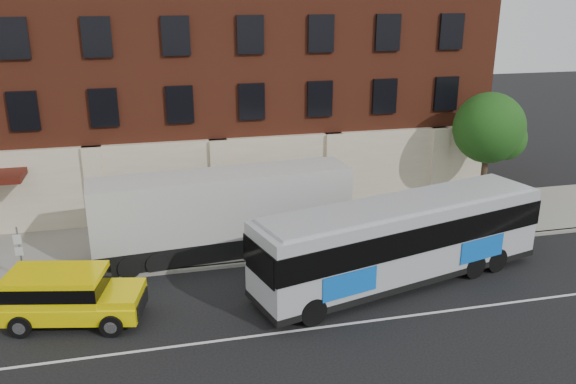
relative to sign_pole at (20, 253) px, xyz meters
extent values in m
plane|color=black|center=(8.50, -6.15, -1.45)|extent=(120.00, 120.00, 0.00)
cube|color=gray|center=(8.50, 2.85, -1.38)|extent=(60.00, 6.00, 0.15)
cube|color=gray|center=(8.50, -0.15, -1.38)|extent=(60.00, 0.25, 0.15)
cube|color=silver|center=(8.50, -5.65, -1.45)|extent=(60.00, 0.12, 0.01)
cube|color=maroon|center=(8.50, 10.85, 6.20)|extent=(30.00, 10.00, 15.00)
cube|color=beige|center=(8.50, 5.70, 0.70)|extent=(30.00, 0.35, 4.00)
cube|color=beige|center=(2.50, 5.60, 0.70)|extent=(0.90, 0.55, 4.00)
cube|color=beige|center=(8.50, 5.60, 0.70)|extent=(0.90, 0.55, 4.00)
cube|color=beige|center=(14.50, 5.60, 0.70)|extent=(0.90, 0.55, 4.00)
cube|color=beige|center=(20.50, 5.60, 0.70)|extent=(0.90, 0.55, 4.00)
cube|color=black|center=(-0.25, 5.77, 4.50)|extent=(1.30, 0.20, 1.80)
cube|color=black|center=(3.25, 5.77, 4.50)|extent=(1.30, 0.20, 1.80)
cube|color=black|center=(6.75, 5.77, 4.50)|extent=(1.30, 0.20, 1.80)
cube|color=black|center=(10.25, 5.77, 4.50)|extent=(1.30, 0.20, 1.80)
cube|color=black|center=(13.75, 5.77, 4.50)|extent=(1.30, 0.20, 1.80)
cube|color=black|center=(17.25, 5.77, 4.50)|extent=(1.30, 0.20, 1.80)
cube|color=black|center=(20.75, 5.77, 4.50)|extent=(1.30, 0.20, 1.80)
cube|color=black|center=(-0.25, 5.77, 7.70)|extent=(1.30, 0.20, 1.80)
cube|color=black|center=(3.25, 5.77, 7.70)|extent=(1.30, 0.20, 1.80)
cube|color=black|center=(6.75, 5.77, 7.70)|extent=(1.30, 0.20, 1.80)
cube|color=black|center=(10.25, 5.77, 7.70)|extent=(1.30, 0.20, 1.80)
cube|color=black|center=(13.75, 5.77, 7.70)|extent=(1.30, 0.20, 1.80)
cube|color=black|center=(17.25, 5.77, 7.70)|extent=(1.30, 0.20, 1.80)
cube|color=black|center=(20.75, 5.77, 7.70)|extent=(1.30, 0.20, 1.80)
cube|color=black|center=(4.00, 5.63, 0.30)|extent=(2.60, 0.15, 2.80)
cube|color=black|center=(10.00, 5.63, 0.30)|extent=(2.60, 0.15, 2.80)
cube|color=black|center=(16.00, 5.63, 0.30)|extent=(2.60, 0.15, 2.80)
cylinder|color=gray|center=(0.00, 0.05, -0.20)|extent=(0.07, 0.07, 2.50)
cube|color=silver|center=(0.00, -0.10, 0.60)|extent=(0.30, 0.03, 0.40)
cube|color=silver|center=(0.00, -0.10, 0.10)|extent=(0.30, 0.03, 0.35)
cylinder|color=#3A271D|center=(22.00, 3.35, 0.20)|extent=(0.32, 0.32, 3.00)
sphere|color=#183F12|center=(22.00, 3.35, 3.10)|extent=(3.60, 3.60, 3.60)
sphere|color=#183F12|center=(22.70, 2.95, 2.60)|extent=(2.20, 2.20, 2.20)
sphere|color=#183F12|center=(21.40, 3.75, 2.70)|extent=(2.00, 2.00, 2.00)
cube|color=#A6ABB1|center=(14.58, -3.04, 0.37)|extent=(12.57, 5.62, 2.93)
cube|color=black|center=(14.58, -3.04, -0.99)|extent=(12.63, 5.69, 0.26)
cube|color=#A6ABB1|center=(14.58, -3.04, 1.89)|extent=(11.89, 5.17, 0.12)
cube|color=black|center=(14.58, -3.04, 0.86)|extent=(12.67, 5.73, 1.03)
cube|color=blue|center=(11.74, -5.15, -0.17)|extent=(2.19, 0.62, 0.92)
cube|color=blue|center=(17.23, -0.98, -0.17)|extent=(2.19, 0.62, 0.92)
cylinder|color=black|center=(10.31, -5.36, -0.94)|extent=(1.07, 0.56, 1.03)
cylinder|color=black|center=(9.72, -3.12, -0.94)|extent=(1.07, 0.56, 1.03)
cylinder|color=black|center=(17.66, -3.42, -0.94)|extent=(1.07, 0.56, 1.03)
cylinder|color=black|center=(17.07, -1.18, -0.94)|extent=(1.07, 0.56, 1.03)
cylinder|color=black|center=(18.85, -3.11, -0.94)|extent=(1.07, 0.56, 1.03)
cylinder|color=black|center=(18.26, -0.87, -0.94)|extent=(1.07, 0.56, 1.03)
cube|color=#F9E004|center=(2.24, -3.24, -0.81)|extent=(5.03, 2.93, 0.59)
cube|color=#F9E004|center=(1.72, -3.12, -0.03)|extent=(3.58, 2.58, 0.98)
cube|color=black|center=(1.72, -3.12, 0.02)|extent=(3.62, 2.62, 0.49)
cube|color=#F9E004|center=(3.83, -3.59, -0.37)|extent=(1.84, 2.14, 0.29)
cube|color=black|center=(4.56, -3.75, -0.76)|extent=(0.39, 1.55, 0.54)
cylinder|color=black|center=(-0.20, -2.70, -0.37)|extent=(0.37, 0.78, 0.75)
cylinder|color=black|center=(3.52, -4.51, -1.06)|extent=(0.83, 0.44, 0.79)
cylinder|color=silver|center=(3.52, -4.51, -1.06)|extent=(0.49, 0.38, 0.43)
cylinder|color=black|center=(3.94, -2.63, -1.06)|extent=(0.83, 0.44, 0.79)
cylinder|color=silver|center=(3.94, -2.63, -1.06)|extent=(0.49, 0.38, 0.43)
cylinder|color=black|center=(0.55, -3.85, -1.06)|extent=(0.83, 0.44, 0.79)
cylinder|color=silver|center=(0.55, -3.85, -1.06)|extent=(0.49, 0.38, 0.43)
cylinder|color=black|center=(0.96, -1.97, -1.06)|extent=(0.83, 0.44, 0.79)
cylinder|color=silver|center=(0.96, -1.97, -1.06)|extent=(0.49, 0.38, 0.43)
cube|color=black|center=(8.12, 1.25, -0.94)|extent=(11.35, 3.21, 1.03)
cube|color=beige|center=(8.12, 1.25, 0.93)|extent=(11.35, 3.24, 2.71)
cylinder|color=black|center=(4.03, -0.19, -0.98)|extent=(0.95, 0.34, 0.93)
cylinder|color=black|center=(3.85, 1.95, -0.98)|extent=(0.95, 0.34, 0.93)
cylinder|color=black|center=(5.15, -0.09, -0.98)|extent=(0.95, 0.34, 0.93)
cylinder|color=black|center=(4.96, 2.05, -0.98)|extent=(0.95, 0.34, 0.93)
cylinder|color=black|center=(11.28, 0.45, -0.98)|extent=(0.95, 0.34, 0.93)
cylinder|color=black|center=(11.10, 2.58, -0.98)|extent=(0.95, 0.34, 0.93)
cylinder|color=black|center=(12.40, 0.54, -0.98)|extent=(0.95, 0.34, 0.93)
cylinder|color=black|center=(12.21, 2.68, -0.98)|extent=(0.95, 0.34, 0.93)
camera|label=1|loc=(5.30, -22.69, 9.54)|focal=36.64mm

